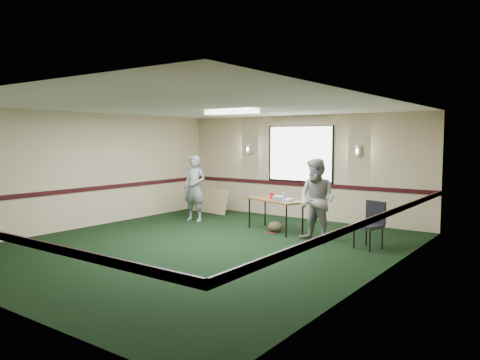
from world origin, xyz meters
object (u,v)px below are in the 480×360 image
Objects in this scene: folding_table at (275,202)px; person_right at (317,200)px; person_left at (195,188)px; conference_chair at (372,221)px; projector at (279,198)px.

folding_table is 0.92× the size of person_right.
person_left is at bearing -159.05° from folding_table.
person_right is at bearing 0.08° from folding_table.
person_left is 3.64m from person_right.
person_left is (-2.36, -0.06, 0.16)m from folding_table.
conference_chair is at bearing 11.25° from folding_table.
conference_chair is at bearing 7.18° from projector.
conference_chair is 0.54× the size of person_left.
projector reaches higher than folding_table.
person_left reaches higher than folding_table.
folding_table is 2.37m from person_left.
person_left is (-4.73, 0.29, 0.31)m from conference_chair.
conference_chair reaches higher than folding_table.
conference_chair is at bearing 15.08° from person_right.
conference_chair is 1.15m from person_right.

